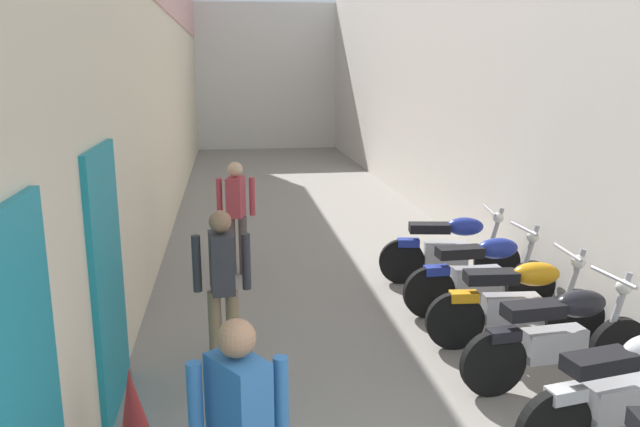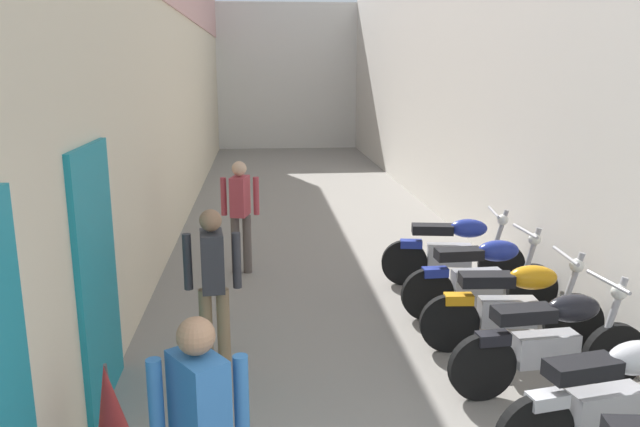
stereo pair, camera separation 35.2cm
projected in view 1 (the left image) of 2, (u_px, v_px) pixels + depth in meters
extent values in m
plane|color=gray|center=(316.00, 242.00, 10.27)|extent=(36.33, 36.33, 0.00)
cube|color=beige|center=(154.00, 35.00, 11.06)|extent=(0.40, 20.33, 6.72)
cube|color=teal|center=(108.00, 281.00, 5.09)|extent=(0.06, 1.10, 2.20)
cube|color=beige|center=(437.00, 45.00, 11.83)|extent=(0.40, 20.33, 6.43)
cube|color=silver|center=(265.00, 76.00, 22.39)|extent=(7.81, 2.00, 4.94)
cube|color=#9E9EA3|center=(620.00, 400.00, 4.57)|extent=(0.59, 0.29, 0.28)
cube|color=black|center=(599.00, 362.00, 4.43)|extent=(0.55, 0.31, 0.12)
cube|color=#B7B7BC|center=(566.00, 394.00, 4.39)|extent=(0.30, 0.19, 0.10)
cylinder|color=black|center=(619.00, 349.00, 5.68)|extent=(0.60, 0.13, 0.60)
cylinder|color=black|center=(493.00, 363.00, 5.40)|extent=(0.60, 0.13, 0.60)
cube|color=#9E9EA3|center=(554.00, 344.00, 5.50)|extent=(0.57, 0.24, 0.28)
ellipsoid|color=black|center=(580.00, 304.00, 5.47)|extent=(0.50, 0.30, 0.24)
cube|color=black|center=(533.00, 310.00, 5.37)|extent=(0.54, 0.26, 0.12)
cylinder|color=#9E9EA3|center=(616.00, 314.00, 5.58)|extent=(0.25, 0.08, 0.77)
cylinder|color=#9E9EA3|center=(613.00, 277.00, 5.49)|extent=(0.08, 0.58, 0.04)
sphere|color=silver|center=(624.00, 287.00, 5.54)|extent=(0.14, 0.14, 0.14)
cube|color=black|center=(504.00, 335.00, 5.36)|extent=(0.29, 0.16, 0.10)
cylinder|color=black|center=(575.00, 318.00, 6.39)|extent=(0.60, 0.13, 0.60)
cylinder|color=black|center=(455.00, 321.00, 6.31)|extent=(0.60, 0.13, 0.60)
cube|color=#9E9EA3|center=(511.00, 308.00, 6.32)|extent=(0.57, 0.24, 0.28)
ellipsoid|color=orange|center=(536.00, 274.00, 6.25)|extent=(0.50, 0.30, 0.24)
cube|color=black|center=(491.00, 277.00, 6.23)|extent=(0.54, 0.26, 0.12)
cylinder|color=#9E9EA3|center=(571.00, 285.00, 6.31)|extent=(0.25, 0.08, 0.77)
cylinder|color=#9E9EA3|center=(568.00, 252.00, 6.22)|extent=(0.08, 0.58, 0.04)
sphere|color=silver|center=(578.00, 262.00, 6.25)|extent=(0.14, 0.14, 0.14)
cube|color=orange|center=(464.00, 296.00, 6.25)|extent=(0.29, 0.16, 0.10)
cylinder|color=black|center=(531.00, 286.00, 7.32)|extent=(0.60, 0.10, 0.60)
cylinder|color=black|center=(429.00, 292.00, 7.11)|extent=(0.60, 0.10, 0.60)
cube|color=#9E9EA3|center=(477.00, 279.00, 7.18)|extent=(0.57, 0.22, 0.28)
ellipsoid|color=navy|center=(498.00, 248.00, 7.13)|extent=(0.49, 0.28, 0.24)
cube|color=black|center=(460.00, 252.00, 7.06)|extent=(0.53, 0.24, 0.12)
cylinder|color=#9E9EA3|center=(527.00, 258.00, 7.23)|extent=(0.25, 0.07, 0.77)
cylinder|color=#9E9EA3|center=(524.00, 229.00, 7.14)|extent=(0.05, 0.58, 0.04)
sphere|color=silver|center=(533.00, 237.00, 7.18)|extent=(0.14, 0.14, 0.14)
cube|color=navy|center=(437.00, 270.00, 7.06)|extent=(0.28, 0.15, 0.10)
cylinder|color=black|center=(497.00, 262.00, 8.21)|extent=(0.61, 0.18, 0.60)
cylinder|color=black|center=(402.00, 261.00, 8.23)|extent=(0.61, 0.18, 0.60)
cube|color=#9E9EA3|center=(446.00, 253.00, 8.20)|extent=(0.59, 0.29, 0.28)
ellipsoid|color=navy|center=(465.00, 227.00, 8.11)|extent=(0.52, 0.33, 0.24)
cube|color=black|center=(429.00, 228.00, 8.12)|extent=(0.55, 0.30, 0.12)
cylinder|color=#9E9EA3|center=(493.00, 236.00, 8.13)|extent=(0.25, 0.10, 0.77)
cylinder|color=#9E9EA3|center=(489.00, 210.00, 8.05)|extent=(0.13, 0.58, 0.04)
sphere|color=silver|center=(498.00, 218.00, 8.08)|extent=(0.14, 0.14, 0.14)
cube|color=navy|center=(408.00, 243.00, 8.17)|extent=(0.30, 0.18, 0.10)
cube|color=#2D66A5|center=(239.00, 406.00, 3.23)|extent=(0.36, 0.39, 0.54)
sphere|color=#997051|center=(237.00, 338.00, 3.14)|extent=(0.20, 0.20, 0.20)
cylinder|color=#2D66A5|center=(196.00, 409.00, 3.20)|extent=(0.08, 0.08, 0.52)
cylinder|color=#2D66A5|center=(281.00, 403.00, 3.26)|extent=(0.08, 0.08, 0.52)
cylinder|color=#8C7251|center=(215.00, 334.00, 5.74)|extent=(0.12, 0.12, 0.82)
cylinder|color=#8C7251|center=(233.00, 332.00, 5.77)|extent=(0.12, 0.12, 0.82)
cube|color=#333338|center=(222.00, 263.00, 5.60)|extent=(0.24, 0.36, 0.54)
sphere|color=#997051|center=(220.00, 222.00, 5.51)|extent=(0.20, 0.20, 0.20)
cylinder|color=#333338|center=(197.00, 264.00, 5.57)|extent=(0.08, 0.08, 0.52)
cylinder|color=#333338|center=(246.00, 262.00, 5.63)|extent=(0.08, 0.08, 0.52)
cylinder|color=#564C47|center=(232.00, 246.00, 8.57)|extent=(0.12, 0.12, 0.82)
cylinder|color=#564C47|center=(243.00, 245.00, 8.60)|extent=(0.12, 0.12, 0.82)
cube|color=#B23D47|center=(236.00, 197.00, 8.43)|extent=(0.28, 0.38, 0.54)
sphere|color=#DBB28E|center=(235.00, 169.00, 8.34)|extent=(0.20, 0.20, 0.20)
cylinder|color=#B23D47|center=(219.00, 197.00, 8.40)|extent=(0.08, 0.08, 0.52)
cylinder|color=#B23D47|center=(252.00, 196.00, 8.46)|extent=(0.08, 0.08, 0.52)
cylinder|color=#4C4C4C|center=(136.00, 426.00, 4.15)|extent=(0.02, 0.22, 0.93)
cone|color=maroon|center=(132.00, 404.00, 4.02)|extent=(0.20, 0.31, 0.58)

